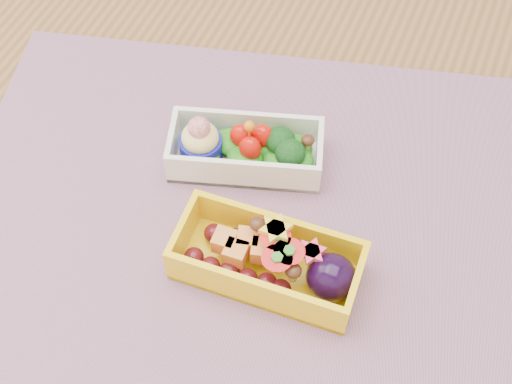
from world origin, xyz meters
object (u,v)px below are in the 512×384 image
at_px(table, 250,256).
at_px(bento_yellow, 271,261).
at_px(bento_white, 245,149).
at_px(placemat, 247,217).

xyz_separation_m(table, bento_yellow, (0.05, -0.06, 0.13)).
height_order(bento_white, bento_yellow, bento_white).
xyz_separation_m(placemat, bento_white, (-0.03, 0.06, 0.02)).
bearing_deg(placemat, bento_yellow, -47.64).
distance_m(table, bento_yellow, 0.15).
relative_size(table, bento_white, 7.58).
distance_m(table, placemat, 0.10).
distance_m(table, bento_white, 0.13).
height_order(placemat, bento_white, bento_white).
distance_m(placemat, bento_yellow, 0.07).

